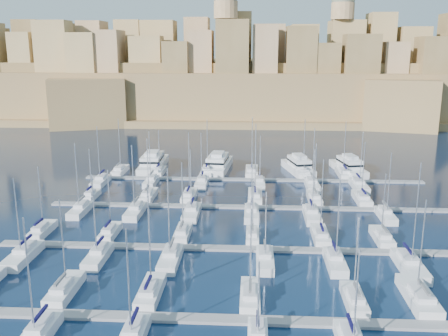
# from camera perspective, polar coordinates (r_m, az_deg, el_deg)

# --- Properties ---
(ground) EXTENTS (600.00, 600.00, 0.00)m
(ground) POSITION_cam_1_polar(r_m,az_deg,el_deg) (94.10, 3.15, -6.50)
(ground) COLOR black
(ground) RESTS_ON ground
(pontoon_near) EXTENTS (84.00, 2.00, 0.40)m
(pontoon_near) POSITION_cam_1_polar(r_m,az_deg,el_deg) (63.17, 2.98, -16.99)
(pontoon_near) COLOR slate
(pontoon_near) RESTS_ON ground
(pontoon_mid_near) EXTENTS (84.00, 2.00, 0.40)m
(pontoon_mid_near) POSITION_cam_1_polar(r_m,az_deg,el_deg) (82.86, 3.11, -9.22)
(pontoon_mid_near) COLOR slate
(pontoon_mid_near) RESTS_ON ground
(pontoon_mid_far) EXTENTS (84.00, 2.00, 0.40)m
(pontoon_mid_far) POSITION_cam_1_polar(r_m,az_deg,el_deg) (103.49, 3.19, -4.49)
(pontoon_mid_far) COLOR slate
(pontoon_mid_far) RESTS_ON ground
(pontoon_far) EXTENTS (84.00, 2.00, 0.40)m
(pontoon_far) POSITION_cam_1_polar(r_m,az_deg,el_deg) (124.58, 3.23, -1.34)
(pontoon_far) COLOR slate
(pontoon_far) RESTS_ON ground
(sailboat_1) EXTENTS (2.76, 9.20, 13.47)m
(sailboat_1) POSITION_cam_1_polar(r_m,az_deg,el_deg) (72.15, -17.74, -13.05)
(sailboat_1) COLOR silver
(sailboat_1) RESTS_ON ground
(sailboat_2) EXTENTS (2.76, 9.20, 15.72)m
(sailboat_2) POSITION_cam_1_polar(r_m,az_deg,el_deg) (68.99, -8.40, -13.79)
(sailboat_2) COLOR silver
(sailboat_2) RESTS_ON ground
(sailboat_3) EXTENTS (2.58, 8.60, 12.79)m
(sailboat_3) POSITION_cam_1_polar(r_m,az_deg,el_deg) (67.43, 3.00, -14.36)
(sailboat_3) COLOR silver
(sailboat_3) RESTS_ON ground
(sailboat_4) EXTENTS (2.47, 8.22, 11.93)m
(sailboat_4) POSITION_cam_1_polar(r_m,az_deg,el_deg) (68.59, 14.66, -14.32)
(sailboat_4) COLOR silver
(sailboat_4) RESTS_ON ground
(sailboat_5) EXTENTS (3.19, 10.62, 14.06)m
(sailboat_5) POSITION_cam_1_polar(r_m,az_deg,el_deg) (71.71, 21.35, -13.52)
(sailboat_5) COLOR silver
(sailboat_5) RESTS_ON ground
(sailboat_7) EXTENTS (2.75, 9.16, 15.26)m
(sailboat_7) POSITION_cam_1_polar(r_m,az_deg,el_deg) (62.99, -20.56, -17.44)
(sailboat_7) COLOR silver
(sailboat_7) RESTS_ON ground
(sailboat_12) EXTENTS (2.48, 8.27, 12.58)m
(sailboat_12) POSITION_cam_1_polar(r_m,az_deg,el_deg) (94.92, -20.07, -6.70)
(sailboat_12) COLOR silver
(sailboat_12) RESTS_ON ground
(sailboat_13) EXTENTS (2.39, 7.97, 12.15)m
(sailboat_13) POSITION_cam_1_polar(r_m,az_deg,el_deg) (90.67, -12.89, -7.15)
(sailboat_13) COLOR silver
(sailboat_13) RESTS_ON ground
(sailboat_14) EXTENTS (2.51, 8.37, 13.63)m
(sailboat_14) POSITION_cam_1_polar(r_m,az_deg,el_deg) (88.19, -4.74, -7.42)
(sailboat_14) COLOR silver
(sailboat_14) RESTS_ON ground
(sailboat_15) EXTENTS (2.19, 7.29, 10.41)m
(sailboat_15) POSITION_cam_1_polar(r_m,az_deg,el_deg) (86.89, 3.27, -7.76)
(sailboat_15) COLOR silver
(sailboat_15) RESTS_ON ground
(sailboat_16) EXTENTS (2.66, 8.87, 14.40)m
(sailboat_16) POSITION_cam_1_polar(r_m,az_deg,el_deg) (88.40, 10.97, -7.58)
(sailboat_16) COLOR silver
(sailboat_16) RESTS_ON ground
(sailboat_17) EXTENTS (2.61, 8.71, 12.10)m
(sailboat_17) POSITION_cam_1_polar(r_m,az_deg,el_deg) (90.33, 17.61, -7.54)
(sailboat_17) COLOR silver
(sailboat_17) RESTS_ON ground
(sailboat_18) EXTENTS (2.99, 9.95, 13.70)m
(sailboat_18) POSITION_cam_1_polar(r_m,az_deg,el_deg) (85.10, -21.97, -9.22)
(sailboat_18) COLOR silver
(sailboat_18) RESTS_ON ground
(sailboat_19) EXTENTS (2.69, 8.98, 14.23)m
(sailboat_19) POSITION_cam_1_polar(r_m,az_deg,el_deg) (81.29, -14.19, -9.69)
(sailboat_19) COLOR silver
(sailboat_19) RESTS_ON ground
(sailboat_20) EXTENTS (2.87, 9.57, 15.48)m
(sailboat_20) POSITION_cam_1_polar(r_m,az_deg,el_deg) (78.43, -6.13, -10.21)
(sailboat_20) COLOR silver
(sailboat_20) RESTS_ON ground
(sailboat_21) EXTENTS (2.67, 8.91, 12.00)m
(sailboat_21) POSITION_cam_1_polar(r_m,az_deg,el_deg) (77.78, 4.69, -10.41)
(sailboat_21) COLOR silver
(sailboat_21) RESTS_ON ground
(sailboat_22) EXTENTS (2.67, 8.90, 14.18)m
(sailboat_22) POSITION_cam_1_polar(r_m,az_deg,el_deg) (78.78, 12.58, -10.37)
(sailboat_22) COLOR silver
(sailboat_22) RESTS_ON ground
(sailboat_23) EXTENTS (3.19, 10.62, 16.95)m
(sailboat_23) POSITION_cam_1_polar(r_m,az_deg,el_deg) (80.50, 20.46, -10.38)
(sailboat_23) COLOR silver
(sailboat_23) RESTS_ON ground
(sailboat_24) EXTENTS (2.23, 7.43, 11.33)m
(sailboat_24) POSITION_cam_1_polar(r_m,az_deg,el_deg) (113.37, -14.94, -3.05)
(sailboat_24) COLOR silver
(sailboat_24) RESTS_ON ground
(sailboat_25) EXTENTS (2.68, 8.92, 13.62)m
(sailboat_25) POSITION_cam_1_polar(r_m,az_deg,el_deg) (110.78, -8.64, -3.10)
(sailboat_25) COLOR silver
(sailboat_25) RESTS_ON ground
(sailboat_26) EXTENTS (2.78, 9.26, 14.92)m
(sailboat_26) POSITION_cam_1_polar(r_m,az_deg,el_deg) (109.45, -4.00, -3.18)
(sailboat_26) COLOR silver
(sailboat_26) RESTS_ON ground
(sailboat_27) EXTENTS (2.99, 9.98, 16.85)m
(sailboat_27) POSITION_cam_1_polar(r_m,az_deg,el_deg) (108.91, 3.56, -3.24)
(sailboat_27) COLOR silver
(sailboat_27) RESTS_ON ground
(sailboat_28) EXTENTS (2.67, 8.88, 12.91)m
(sailboat_28) POSITION_cam_1_polar(r_m,az_deg,el_deg) (109.23, 10.29, -3.42)
(sailboat_28) COLOR silver
(sailboat_28) RESTS_ON ground
(sailboat_29) EXTENTS (2.83, 9.43, 13.30)m
(sailboat_29) POSITION_cam_1_polar(r_m,az_deg,el_deg) (111.19, 15.49, -3.39)
(sailboat_29) COLOR silver
(sailboat_29) RESTS_ON ground
(sailboat_30) EXTENTS (2.67, 8.92, 14.71)m
(sailboat_30) POSITION_cam_1_polar(r_m,az_deg,el_deg) (104.07, -16.12, -4.60)
(sailboat_30) COLOR silver
(sailboat_30) RESTS_ON ground
(sailboat_31) EXTENTS (2.81, 9.38, 14.49)m
(sailboat_31) POSITION_cam_1_polar(r_m,az_deg,el_deg) (100.72, -10.12, -4.87)
(sailboat_31) COLOR silver
(sailboat_31) RESTS_ON ground
(sailboat_32) EXTENTS (2.94, 9.79, 13.86)m
(sailboat_32) POSITION_cam_1_polar(r_m,az_deg,el_deg) (98.55, -3.72, -5.10)
(sailboat_32) COLOR silver
(sailboat_32) RESTS_ON ground
(sailboat_33) EXTENTS (2.75, 9.18, 13.24)m
(sailboat_33) POSITION_cam_1_polar(r_m,az_deg,el_deg) (98.13, 3.16, -5.18)
(sailboat_33) COLOR silver
(sailboat_33) RESTS_ON ground
(sailboat_34) EXTENTS (2.89, 9.62, 14.14)m
(sailboat_34) POSITION_cam_1_polar(r_m,az_deg,el_deg) (98.60, 10.00, -5.27)
(sailboat_34) COLOR silver
(sailboat_34) RESTS_ON ground
(sailboat_35) EXTENTS (2.53, 8.45, 13.52)m
(sailboat_35) POSITION_cam_1_polar(r_m,az_deg,el_deg) (101.82, 18.00, -5.15)
(sailboat_35) COLOR silver
(sailboat_35) RESTS_ON ground
(sailboat_36) EXTENTS (2.71, 9.05, 14.65)m
(sailboat_36) POSITION_cam_1_polar(r_m,az_deg,el_deg) (134.30, -11.79, -0.26)
(sailboat_36) COLOR silver
(sailboat_36) RESTS_ON ground
(sailboat_37) EXTENTS (2.50, 8.33, 11.89)m
(sailboat_37) POSITION_cam_1_polar(r_m,az_deg,el_deg) (131.63, -7.41, -0.38)
(sailboat_37) COLOR silver
(sailboat_37) RESTS_ON ground
(sailboat_38) EXTENTS (2.95, 9.84, 14.70)m
(sailboat_38) POSITION_cam_1_polar(r_m,az_deg,el_deg) (130.60, -1.93, -0.37)
(sailboat_38) COLOR silver
(sailboat_38) RESTS_ON ground
(sailboat_39) EXTENTS (3.17, 10.57, 15.27)m
(sailboat_39) POSITION_cam_1_polar(r_m,az_deg,el_deg) (130.41, 3.18, -0.40)
(sailboat_39) COLOR silver
(sailboat_39) RESTS_ON ground
(sailboat_40) EXTENTS (2.99, 9.96, 14.92)m
(sailboat_40) POSITION_cam_1_polar(r_m,az_deg,el_deg) (130.78, 9.07, -0.51)
(sailboat_40) COLOR silver
(sailboat_40) RESTS_ON ground
(sailboat_41) EXTENTS (2.99, 9.98, 14.40)m
(sailboat_41) POSITION_cam_1_polar(r_m,az_deg,el_deg) (132.23, 13.51, -0.57)
(sailboat_41) COLOR silver
(sailboat_41) RESTS_ON ground
(sailboat_42) EXTENTS (2.79, 9.29, 14.58)m
(sailboat_42) POSITION_cam_1_polar(r_m,az_deg,el_deg) (124.65, -13.90, -1.46)
(sailboat_42) COLOR silver
(sailboat_42) RESTS_ON ground
(sailboat_43) EXTENTS (2.58, 8.59, 13.39)m
(sailboat_43) POSITION_cam_1_polar(r_m,az_deg,el_deg) (121.92, -8.33, -1.54)
(sailboat_43) COLOR silver
(sailboat_43) RESTS_ON ground
(sailboat_44) EXTENTS (2.73, 9.09, 13.24)m
(sailboat_44) POSITION_cam_1_polar(r_m,az_deg,el_deg) (119.82, -2.55, -1.68)
(sailboat_44) COLOR silver
(sailboat_44) RESTS_ON ground
(sailboat_45) EXTENTS (2.47, 8.23, 12.65)m
(sailboat_45) POSITION_cam_1_polar(r_m,az_deg,el_deg) (119.63, 4.09, -1.73)
(sailboat_45) COLOR silver
(sailboat_45) RESTS_ON ground
(sailboat_46) EXTENTS (2.99, 9.98, 14.66)m
(sailboat_46) POSITION_cam_1_polar(r_m,az_deg,el_deg) (119.61, 10.04, -1.89)
(sailboat_46) COLOR silver
(sailboat_46) RESTS_ON ground
(sailboat_47) EXTENTS (3.07, 10.24, 13.95)m
(sailboat_47) POSITION_cam_1_polar(r_m,az_deg,el_deg) (121.27, 15.18, -1.95)
(sailboat_47) COLOR silver
(sailboat_47) RESTS_ON ground
(motor_yacht_a) EXTENTS (6.36, 19.50, 5.25)m
(motor_yacht_a) POSITION_cam_1_polar(r_m,az_deg,el_deg) (137.40, -8.13, 0.62)
(motor_yacht_a) COLOR silver
(motor_yacht_a) RESTS_ON ground
(motor_yacht_b) EXTENTS (7.18, 19.06, 5.25)m
(motor_yacht_b) POSITION_cam_1_polar(r_m,az_deg,el_deg) (134.68, -0.70, 0.49)
(motor_yacht_b) COLOR silver
(motor_yacht_b) RESTS_ON ground
(motor_yacht_c) EXTENTS (8.28, 16.44, 5.25)m
(motor_yacht_c) POSITION_cam_1_polar(r_m,az_deg,el_deg) (133.58, 8.50, 0.23)
(motor_yacht_c) COLOR silver
(motor_yacht_c) RESTS_ON ground
(motor_yacht_d) EXTENTS (7.93, 16.73, 5.25)m
(motor_yacht_d) POSITION_cam_1_polar(r_m,az_deg,el_deg) (135.57, 14.07, 0.17)
(motor_yacht_d) COLOR silver
(motor_yacht_d) RESTS_ON ground
(fortified_city) EXTENTS (460.00, 108.95, 59.52)m
(fortified_city) POSITION_cam_1_polar(r_m,az_deg,el_deg) (244.26, 3.35, 9.49)
(fortified_city) COLOR brown
(fortified_city) RESTS_ON ground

